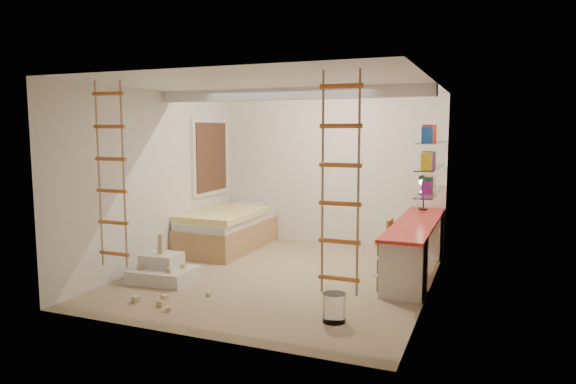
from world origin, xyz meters
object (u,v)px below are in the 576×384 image
at_px(bed, 228,230).
at_px(desk, 415,245).
at_px(play_platform, 163,270).
at_px(swivel_chair, 389,255).

bearing_deg(bed, desk, -6.49).
distance_m(desk, play_platform, 3.52).
height_order(desk, swivel_chair, swivel_chair).
relative_size(bed, play_platform, 2.40).
distance_m(bed, swivel_chair, 2.95).
xyz_separation_m(desk, play_platform, (-3.11, -1.63, -0.27)).
height_order(desk, bed, desk).
relative_size(desk, play_platform, 3.36).
distance_m(swivel_chair, play_platform, 3.11).
xyz_separation_m(desk, bed, (-3.20, 0.36, -0.07)).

